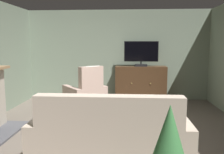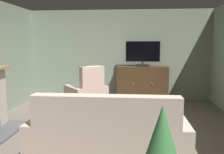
{
  "view_description": "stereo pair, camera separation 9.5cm",
  "coord_description": "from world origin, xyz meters",
  "px_view_note": "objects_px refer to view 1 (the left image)",
  "views": [
    {
      "loc": [
        0.33,
        -4.28,
        1.68
      ],
      "look_at": [
        0.01,
        0.43,
        1.03
      ],
      "focal_mm": 38.47,
      "sensor_mm": 36.0,
      "label": 1
    },
    {
      "loc": [
        0.43,
        -4.27,
        1.68
      ],
      "look_at": [
        0.01,
        0.43,
        1.03
      ],
      "focal_mm": 38.47,
      "sensor_mm": 36.0,
      "label": 2
    }
  ],
  "objects_px": {
    "folded_newspaper": "(104,110)",
    "tv_remote": "(124,109)",
    "coffee_table": "(111,113)",
    "television": "(141,53)",
    "cat": "(51,132)",
    "armchair_beside_cabinet": "(86,97)",
    "tv_cabinet": "(141,85)",
    "sofa_floral": "(110,141)"
  },
  "relations": [
    {
      "from": "folded_newspaper",
      "to": "tv_remote",
      "type": "bearing_deg",
      "value": 15.49
    },
    {
      "from": "cat",
      "to": "tv_remote",
      "type": "bearing_deg",
      "value": 18.08
    },
    {
      "from": "folded_newspaper",
      "to": "armchair_beside_cabinet",
      "type": "xyz_separation_m",
      "value": [
        -0.62,
        1.49,
        -0.08
      ]
    },
    {
      "from": "tv_cabinet",
      "to": "armchair_beside_cabinet",
      "type": "xyz_separation_m",
      "value": [
        -1.43,
        -1.07,
        -0.15
      ]
    },
    {
      "from": "coffee_table",
      "to": "armchair_beside_cabinet",
      "type": "height_order",
      "value": "armchair_beside_cabinet"
    },
    {
      "from": "sofa_floral",
      "to": "cat",
      "type": "distance_m",
      "value": 1.48
    },
    {
      "from": "television",
      "to": "folded_newspaper",
      "type": "relative_size",
      "value": 3.23
    },
    {
      "from": "coffee_table",
      "to": "cat",
      "type": "xyz_separation_m",
      "value": [
        -1.07,
        -0.32,
        -0.27
      ]
    },
    {
      "from": "television",
      "to": "coffee_table",
      "type": "distance_m",
      "value": 2.82
    },
    {
      "from": "tv_cabinet",
      "to": "tv_remote",
      "type": "distance_m",
      "value": 2.51
    },
    {
      "from": "television",
      "to": "sofa_floral",
      "type": "relative_size",
      "value": 0.45
    },
    {
      "from": "coffee_table",
      "to": "armchair_beside_cabinet",
      "type": "xyz_separation_m",
      "value": [
        -0.75,
        1.51,
        -0.02
      ]
    },
    {
      "from": "coffee_table",
      "to": "sofa_floral",
      "type": "height_order",
      "value": "sofa_floral"
    },
    {
      "from": "tv_remote",
      "to": "armchair_beside_cabinet",
      "type": "distance_m",
      "value": 1.72
    },
    {
      "from": "folded_newspaper",
      "to": "cat",
      "type": "relative_size",
      "value": 0.48
    },
    {
      "from": "cat",
      "to": "armchair_beside_cabinet",
      "type": "bearing_deg",
      "value": 80.1
    },
    {
      "from": "television",
      "to": "tv_remote",
      "type": "distance_m",
      "value": 2.65
    },
    {
      "from": "coffee_table",
      "to": "tv_remote",
      "type": "distance_m",
      "value": 0.27
    },
    {
      "from": "folded_newspaper",
      "to": "armchair_beside_cabinet",
      "type": "relative_size",
      "value": 0.25
    },
    {
      "from": "coffee_table",
      "to": "folded_newspaper",
      "type": "height_order",
      "value": "folded_newspaper"
    },
    {
      "from": "tv_cabinet",
      "to": "tv_remote",
      "type": "xyz_separation_m",
      "value": [
        -0.44,
        -2.47,
        -0.06
      ]
    },
    {
      "from": "tv_remote",
      "to": "television",
      "type": "bearing_deg",
      "value": -95.24
    },
    {
      "from": "coffee_table",
      "to": "folded_newspaper",
      "type": "xyz_separation_m",
      "value": [
        -0.13,
        0.02,
        0.05
      ]
    },
    {
      "from": "tv_remote",
      "to": "cat",
      "type": "relative_size",
      "value": 0.27
    },
    {
      "from": "coffee_table",
      "to": "sofa_floral",
      "type": "bearing_deg",
      "value": -86.61
    },
    {
      "from": "tv_cabinet",
      "to": "armchair_beside_cabinet",
      "type": "height_order",
      "value": "armchair_beside_cabinet"
    },
    {
      "from": "television",
      "to": "cat",
      "type": "height_order",
      "value": "television"
    },
    {
      "from": "sofa_floral",
      "to": "armchair_beside_cabinet",
      "type": "relative_size",
      "value": 1.79
    },
    {
      "from": "television",
      "to": "cat",
      "type": "xyz_separation_m",
      "value": [
        -1.75,
        -2.85,
        -1.32
      ]
    },
    {
      "from": "folded_newspaper",
      "to": "cat",
      "type": "height_order",
      "value": "folded_newspaper"
    },
    {
      "from": "folded_newspaper",
      "to": "television",
      "type": "bearing_deg",
      "value": 74.49
    },
    {
      "from": "cat",
      "to": "sofa_floral",
      "type": "bearing_deg",
      "value": -38.54
    },
    {
      "from": "tv_remote",
      "to": "coffee_table",
      "type": "bearing_deg",
      "value": 30.01
    },
    {
      "from": "coffee_table",
      "to": "sofa_floral",
      "type": "relative_size",
      "value": 0.44
    },
    {
      "from": "coffee_table",
      "to": "armchair_beside_cabinet",
      "type": "relative_size",
      "value": 0.79
    },
    {
      "from": "tv_cabinet",
      "to": "cat",
      "type": "xyz_separation_m",
      "value": [
        -1.75,
        -2.9,
        -0.39
      ]
    },
    {
      "from": "television",
      "to": "coffee_table",
      "type": "bearing_deg",
      "value": -104.95
    },
    {
      "from": "armchair_beside_cabinet",
      "to": "television",
      "type": "bearing_deg",
      "value": 35.52
    },
    {
      "from": "tv_remote",
      "to": "folded_newspaper",
      "type": "xyz_separation_m",
      "value": [
        -0.36,
        -0.09,
        -0.01
      ]
    },
    {
      "from": "coffee_table",
      "to": "tv_remote",
      "type": "bearing_deg",
      "value": 24.92
    },
    {
      "from": "sofa_floral",
      "to": "cat",
      "type": "xyz_separation_m",
      "value": [
        -1.14,
        0.91,
        -0.24
      ]
    },
    {
      "from": "tv_remote",
      "to": "sofa_floral",
      "type": "relative_size",
      "value": 0.08
    }
  ]
}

